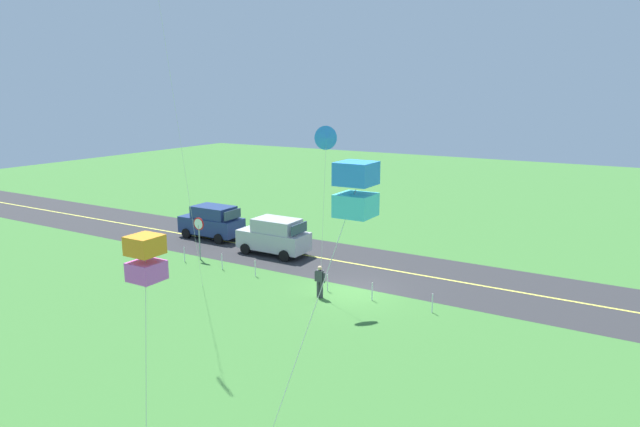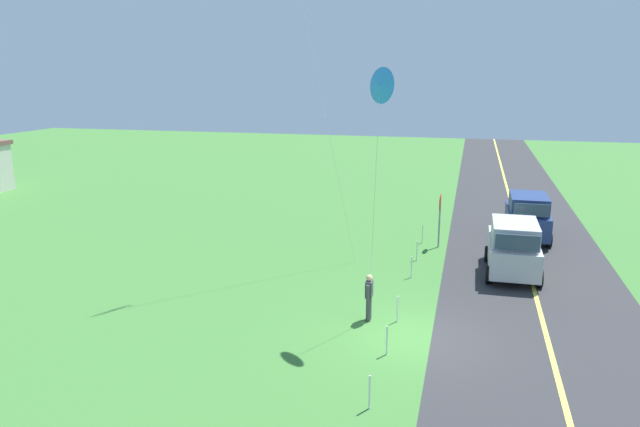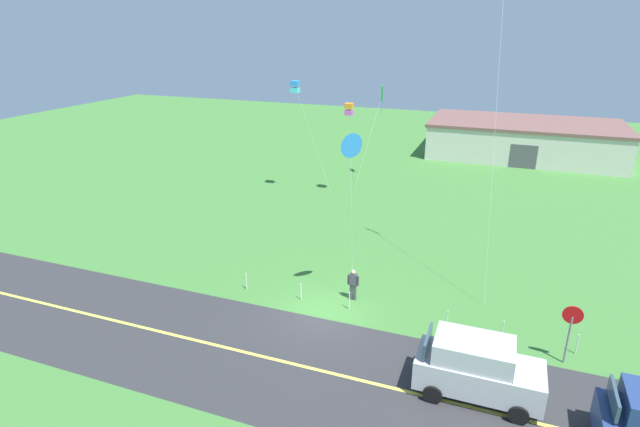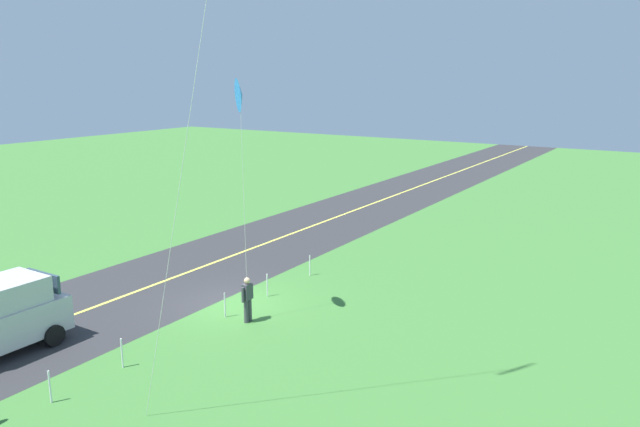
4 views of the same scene
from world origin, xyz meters
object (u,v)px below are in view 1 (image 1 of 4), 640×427
Objects in this scene: car_suv_foreground at (274,236)px; kite_yellow_high at (146,259)px; person_adult_near at (320,280)px; car_parked_east_near at (212,222)px; stop_sign at (199,230)px; kite_blue_mid at (355,191)px; kite_red_low at (326,138)px.

car_suv_foreground is 23.48m from kite_yellow_high.
kite_yellow_high is at bearing 77.60° from person_adult_near.
car_parked_east_near is 2.75× the size of person_adult_near.
stop_sign is 0.29× the size of kite_blue_mid.
car_suv_foreground is 5.94m from car_parked_east_near.
kite_yellow_high is at bearing 129.27° from car_parked_east_near.
kite_red_low is 0.95× the size of kite_blue_mid.
car_suv_foreground is 10.20m from kite_red_low.
person_adult_near is at bearing 169.41° from stop_sign.
kite_blue_mid is (-9.03, 14.21, 7.38)m from person_adult_near.
car_suv_foreground is 7.84m from person_adult_near.
car_parked_east_near is at bearing -50.73° from kite_yellow_high.
stop_sign is 1.60× the size of person_adult_near.
stop_sign is 0.31× the size of kite_red_low.
kite_yellow_high is at bearing 107.81° from kite_red_low.
stop_sign reaches higher than car_parked_east_near.
kite_red_low is (-6.31, 4.66, 6.52)m from car_suv_foreground.
kite_red_low is (-0.20, -0.24, 6.81)m from person_adult_near.
stop_sign is at bearing -41.02° from kite_blue_mid.
kite_blue_mid is 4.30m from kite_yellow_high.
person_adult_near is 0.22× the size of kite_yellow_high.
stop_sign is 0.36× the size of kite_yellow_high.
car_parked_east_near is (5.86, -0.99, 0.00)m from car_suv_foreground.
car_suv_foreground and car_parked_east_near have the same top height.
stop_sign is 9.51m from person_adult_near.
person_adult_near is at bearing 49.95° from kite_red_low.
kite_red_low reaches higher than car_suv_foreground.
car_suv_foreground is at bearing -51.59° from kite_blue_mid.
car_suv_foreground is 0.61× the size of kite_yellow_high.
kite_yellow_high reaches higher than person_adult_near.
car_parked_east_near is 1.72× the size of stop_sign.
kite_yellow_high is at bearing 119.41° from car_suv_foreground.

